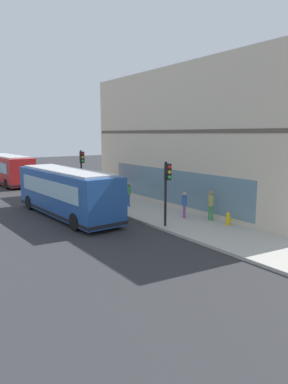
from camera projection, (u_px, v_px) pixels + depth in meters
ground at (85, 222)px, 21.24m from camera, size 120.00×120.00×0.00m
sidewalk_curb at (147, 211)px, 23.87m from camera, size 4.16×40.00×0.15m
building_corner at (206, 139)px, 26.13m from camera, size 6.72×20.79×9.92m
city_bus_nearside at (66, 193)px, 22.38m from camera, size 3.08×10.16×3.07m
city_bus_far_down_street at (8, 170)px, 36.95m from camera, size 3.01×10.15×3.07m
traffic_light_near_corner at (167, 182)px, 19.17m from camera, size 0.32×0.49×3.64m
traffic_light_down_block at (82, 165)px, 28.07m from camera, size 0.32×0.49×3.84m
fire_hydrant at (228, 219)px, 19.87m from camera, size 0.35×0.35×0.74m
pedestrian_walking_along_curb at (211, 203)px, 20.81m from camera, size 0.32×0.32×1.81m
pedestrian_near_building_entrance at (129, 193)px, 24.93m from camera, size 0.32×0.32×1.72m
pedestrian_by_light_pole at (184, 203)px, 21.50m from camera, size 0.32×0.32×1.61m
newspaper_vending_box at (102, 196)px, 26.62m from camera, size 0.44×0.42×0.90m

